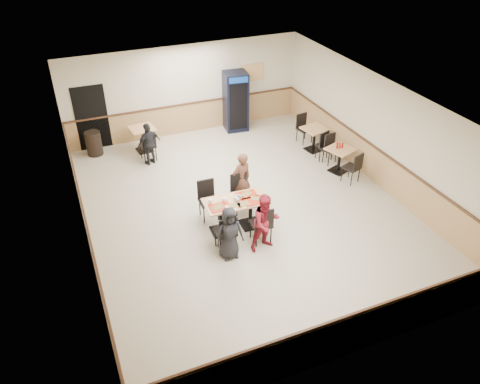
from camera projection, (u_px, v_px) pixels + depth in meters
name	position (u px, v px, depth m)	size (l,w,h in m)	color
ground	(244.00, 208.00, 12.41)	(10.00, 10.00, 0.00)	beige
room_shell	(265.00, 137.00, 14.63)	(10.00, 10.00, 10.00)	silver
main_table	(236.00, 210.00, 11.38)	(1.57, 0.83, 0.83)	black
main_chairs	(234.00, 211.00, 11.38)	(1.43, 1.86, 1.05)	black
diner_woman_left	(229.00, 233.00, 10.44)	(0.64, 0.42, 1.32)	black
diner_woman_right	(266.00, 223.00, 10.66)	(0.71, 0.55, 1.46)	maroon
diner_man_opposite	(242.00, 180.00, 12.14)	(0.56, 0.37, 1.54)	brown
lone_diner	(149.00, 144.00, 14.04)	(0.78, 0.33, 1.34)	black
tabletop_clutter	(238.00, 201.00, 11.18)	(1.36, 0.68, 0.12)	red
side_table_near	(340.00, 156.00, 13.73)	(0.91, 0.91, 0.76)	black
side_table_near_chair_south	(351.00, 167.00, 13.27)	(0.45, 0.45, 0.97)	black
side_table_near_chair_north	(329.00, 148.00, 14.21)	(0.45, 0.45, 0.97)	black
side_table_far	(314.00, 136.00, 14.85)	(0.83, 0.83, 0.77)	black
side_table_far_chair_south	(324.00, 145.00, 14.38)	(0.45, 0.45, 0.98)	black
side_table_far_chair_north	(305.00, 129.00, 15.34)	(0.45, 0.45, 0.98)	black
condiment_caddy	(339.00, 145.00, 13.57)	(0.23, 0.06, 0.20)	#B10C0D
back_table	(143.00, 136.00, 14.81)	(0.82, 0.82, 0.80)	black
back_table_chair_lone	(148.00, 145.00, 14.33)	(0.47, 0.47, 1.01)	black
pepsi_cooler	(236.00, 101.00, 15.92)	(0.85, 0.85, 2.02)	black
trash_bin	(94.00, 143.00, 14.68)	(0.49, 0.49, 0.77)	black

